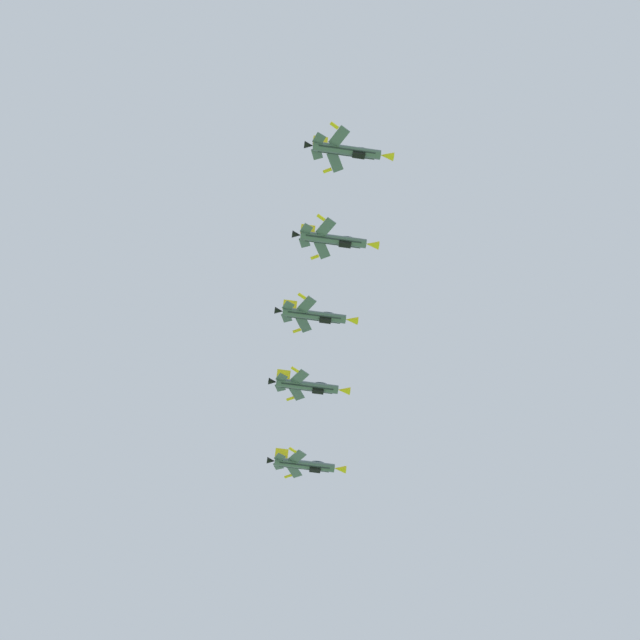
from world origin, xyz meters
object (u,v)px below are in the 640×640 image
(fighter_jet_left_outer, at_px, (335,240))
(fighter_jet_right_outer, at_px, (348,151))
(fighter_jet_right_wing, at_px, (316,316))
(fighter_jet_lead, at_px, (306,465))
(fighter_jet_left_wing, at_px, (309,386))

(fighter_jet_left_outer, height_order, fighter_jet_right_outer, fighter_jet_right_outer)
(fighter_jet_left_outer, bearing_deg, fighter_jet_right_wing, -174.55)
(fighter_jet_left_outer, bearing_deg, fighter_jet_lead, 179.13)
(fighter_jet_right_wing, xyz_separation_m, fighter_jet_right_outer, (26.27, -17.31, -0.71))
(fighter_jet_lead, bearing_deg, fighter_jet_right_wing, -4.01)
(fighter_jet_lead, bearing_deg, fighter_jet_left_outer, -0.87)
(fighter_jet_right_outer, bearing_deg, fighter_jet_right_wing, -177.08)
(fighter_jet_lead, distance_m, fighter_jet_right_wing, 31.06)
(fighter_jet_left_wing, distance_m, fighter_jet_left_outer, 29.37)
(fighter_jet_lead, distance_m, fighter_jet_left_wing, 17.07)
(fighter_jet_right_wing, bearing_deg, fighter_jet_right_outer, 2.92)
(fighter_jet_left_wing, bearing_deg, fighter_jet_right_outer, 1.40)
(fighter_jet_right_outer, bearing_deg, fighter_jet_lead, 179.48)
(fighter_jet_right_wing, bearing_deg, fighter_jet_lead, 175.99)
(fighter_jet_right_wing, distance_m, fighter_jet_right_outer, 31.47)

